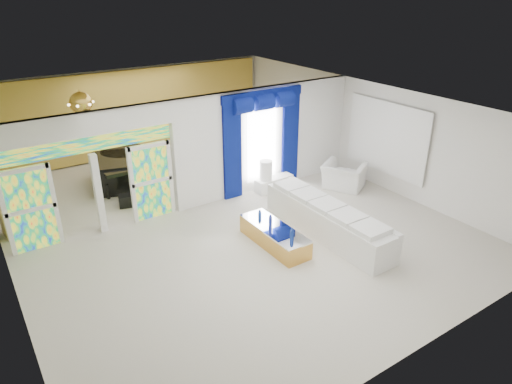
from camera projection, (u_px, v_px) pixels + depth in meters
floor at (221, 217)px, 12.07m from camera, size 12.00×12.00×0.00m
dividing_wall at (267, 138)px, 13.28m from camera, size 5.70×0.18×3.00m
dividing_header at (84, 124)px, 10.25m from camera, size 4.30×0.18×0.55m
stained_panel_left at (31, 209)px, 10.24m from camera, size 0.95×0.04×2.00m
stained_panel_right at (152, 181)px, 11.69m from camera, size 0.95×0.04×2.00m
stained_transom at (87, 145)px, 10.44m from camera, size 4.00×0.05×0.35m
window_pane at (262, 142)px, 13.10m from camera, size 1.00×0.02×2.30m
blue_drape_left at (232, 151)px, 12.60m from camera, size 0.55×0.10×2.80m
blue_drape_right at (290, 138)px, 13.61m from camera, size 0.55×0.10×2.80m
blue_pelmet at (263, 95)px, 12.51m from camera, size 2.60×0.12×0.25m
wall_mirror at (387, 138)px, 13.16m from camera, size 0.04×2.70×1.90m
gold_curtains at (135, 112)px, 15.90m from camera, size 9.70×0.12×2.90m
white_sofa at (327, 221)px, 11.10m from camera, size 0.83×3.83×0.73m
coffee_table at (274, 236)px, 10.70m from camera, size 0.66×1.98×0.44m
console_table at (274, 184)px, 13.56m from camera, size 1.19×0.42×0.39m
table_lamp at (266, 170)px, 13.21m from camera, size 0.36×0.36×0.58m
armchair at (344, 176)px, 13.63m from camera, size 1.45×1.50×0.75m
grand_piano at (117, 172)px, 13.78m from camera, size 1.71×2.00×0.86m
piano_bench at (137, 199)px, 12.69m from camera, size 1.04×0.62×0.32m
tv_console at (14, 219)px, 11.10m from camera, size 0.60×0.56×0.80m
chandelier at (81, 103)px, 12.37m from camera, size 0.60×0.60×0.60m
decanters at (276, 225)px, 10.52m from camera, size 0.19×1.30×0.28m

